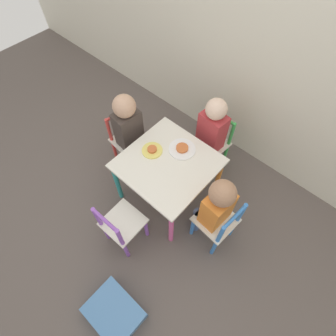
% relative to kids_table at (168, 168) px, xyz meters
% --- Properties ---
extents(ground_plane, '(6.00, 6.00, 0.00)m').
position_rel_kids_table_xyz_m(ground_plane, '(0.00, 0.00, -0.41)').
color(ground_plane, '#5B514C').
extents(kids_table, '(0.63, 0.63, 0.48)m').
position_rel_kids_table_xyz_m(kids_table, '(0.00, 0.00, 0.00)').
color(kids_table, silver).
rests_on(kids_table, ground_plane).
extents(chair_red, '(0.28, 0.28, 0.53)m').
position_rel_kids_table_xyz_m(chair_red, '(-0.50, 0.05, -0.15)').
color(chair_red, silver).
rests_on(chair_red, ground_plane).
extents(chair_green, '(0.28, 0.28, 0.53)m').
position_rel_kids_table_xyz_m(chair_green, '(0.05, 0.50, -0.15)').
color(chair_green, silver).
rests_on(chair_green, ground_plane).
extents(chair_blue, '(0.28, 0.28, 0.53)m').
position_rel_kids_table_xyz_m(chair_blue, '(0.51, -0.04, -0.15)').
color(chair_blue, silver).
rests_on(chair_blue, ground_plane).
extents(chair_purple, '(0.27, 0.27, 0.53)m').
position_rel_kids_table_xyz_m(chair_purple, '(0.01, -0.51, -0.15)').
color(chair_purple, silver).
rests_on(chair_purple, ground_plane).
extents(child_left, '(0.23, 0.21, 0.78)m').
position_rel_kids_table_xyz_m(child_left, '(-0.45, 0.04, 0.06)').
color(child_left, '#4C608E').
rests_on(child_left, ground_plane).
extents(child_back, '(0.21, 0.22, 0.77)m').
position_rel_kids_table_xyz_m(child_back, '(0.04, 0.44, 0.05)').
color(child_back, '#38383D').
rests_on(child_back, ground_plane).
extents(child_right, '(0.22, 0.21, 0.74)m').
position_rel_kids_table_xyz_m(child_right, '(0.44, -0.04, 0.04)').
color(child_right, '#4C608E').
rests_on(child_right, ground_plane).
extents(plate_left, '(0.15, 0.15, 0.03)m').
position_rel_kids_table_xyz_m(plate_left, '(-0.16, 0.00, 0.07)').
color(plate_left, '#EADB66').
rests_on(plate_left, kids_table).
extents(plate_back, '(0.20, 0.20, 0.03)m').
position_rel_kids_table_xyz_m(plate_back, '(0.00, 0.16, 0.07)').
color(plate_back, white).
rests_on(plate_back, kids_table).
extents(storage_bin, '(0.35, 0.28, 0.12)m').
position_rel_kids_table_xyz_m(storage_bin, '(0.34, -0.91, -0.36)').
color(storage_bin, '#4C7FB7').
rests_on(storage_bin, ground_plane).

